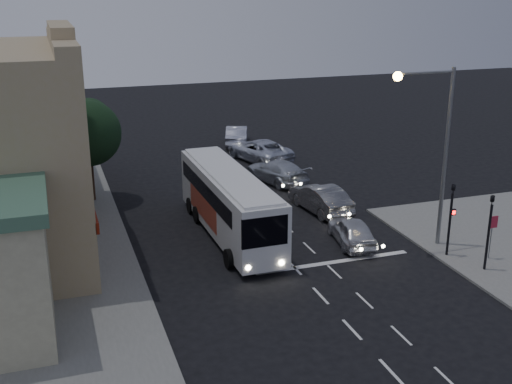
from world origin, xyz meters
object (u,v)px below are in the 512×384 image
object	(u,v)px
car_sedan_b	(277,171)
traffic_signal_side	(490,223)
regulatory_sign	(492,230)
car_extra	(237,135)
tour_bus	(229,202)
street_tree	(87,130)
car_sedan_c	(259,150)
car_suv	(352,231)
car_sedan_a	(321,198)
traffic_signal_main	(451,211)
streetlight	(436,138)

from	to	relation	value
car_sedan_b	traffic_signal_side	distance (m)	16.97
traffic_signal_side	regulatory_sign	bearing A→B (deg)	43.92
car_extra	tour_bus	bearing A→B (deg)	90.51
street_tree	tour_bus	bearing A→B (deg)	-51.21
traffic_signal_side	car_sedan_c	bearing A→B (deg)	99.53
car_sedan_b	tour_bus	bearing A→B (deg)	38.47
car_extra	traffic_signal_side	bearing A→B (deg)	116.67
car_suv	street_tree	size ratio (longest dim) A/B	0.67
traffic_signal_side	regulatory_sign	distance (m)	1.61
regulatory_sign	car_sedan_c	bearing A→B (deg)	102.60
car_sedan_a	street_tree	bearing A→B (deg)	-32.73
street_tree	car_sedan_a	bearing A→B (deg)	-26.16
car_suv	car_extra	xyz separation A→B (m)	(0.57, 22.20, 0.09)
traffic_signal_main	regulatory_sign	xyz separation A→B (m)	(1.70, -1.01, -0.82)
car_sedan_a	car_extra	xyz separation A→B (m)	(0.09, 17.15, -0.01)
traffic_signal_side	street_tree	world-z (taller)	street_tree
tour_bus	streetlight	world-z (taller)	streetlight
car_sedan_a	car_sedan_c	world-z (taller)	car_sedan_c
car_sedan_a	traffic_signal_main	xyz separation A→B (m)	(3.22, -8.07, 1.61)
car_sedan_b	regulatory_sign	xyz separation A→B (m)	(5.35, -15.36, 0.83)
car_suv	street_tree	distance (m)	16.94
car_suv	streetlight	xyz separation A→B (m)	(3.45, -1.60, 5.02)
car_sedan_c	regulatory_sign	world-z (taller)	regulatory_sign
car_extra	street_tree	size ratio (longest dim) A/B	0.79
car_extra	car_sedan_b	bearing A→B (deg)	105.95
car_suv	car_sedan_b	bearing A→B (deg)	-81.08
car_suv	regulatory_sign	distance (m)	6.80
car_sedan_c	traffic_signal_side	size ratio (longest dim) A/B	1.45
tour_bus	car_sedan_b	size ratio (longest dim) A/B	2.18
car_sedan_b	car_sedan_c	world-z (taller)	car_sedan_c
tour_bus	car_sedan_b	xyz separation A→B (m)	(5.71, 8.12, -1.13)
traffic_signal_main	regulatory_sign	bearing A→B (deg)	-30.84
car_sedan_b	traffic_signal_main	xyz separation A→B (m)	(3.65, -14.34, 1.66)
car_extra	streetlight	size ratio (longest dim) A/B	0.54
car_suv	car_sedan_a	xyz separation A→B (m)	(0.48, 5.04, 0.10)
traffic_signal_side	traffic_signal_main	bearing A→B (deg)	109.49
car_sedan_a	car_sedan_c	bearing A→B (deg)	-97.78
traffic_signal_main	traffic_signal_side	size ratio (longest dim) A/B	1.00
traffic_signal_side	car_sedan_a	bearing A→B (deg)	111.34
traffic_signal_side	streetlight	xyz separation A→B (m)	(-0.96, 3.40, 3.31)
traffic_signal_main	street_tree	bearing A→B (deg)	137.97
tour_bus	car_extra	size ratio (longest dim) A/B	2.35
streetlight	street_tree	bearing A→B (deg)	140.49
regulatory_sign	car_suv	bearing A→B (deg)	143.23
regulatory_sign	street_tree	size ratio (longest dim) A/B	0.35
car_sedan_c	traffic_signal_main	world-z (taller)	traffic_signal_main
car_sedan_c	car_extra	world-z (taller)	car_sedan_c
car_suv	regulatory_sign	xyz separation A→B (m)	(5.40, -4.04, 0.89)
car_extra	streetlight	bearing A→B (deg)	115.54
car_extra	traffic_signal_main	size ratio (longest dim) A/B	1.19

